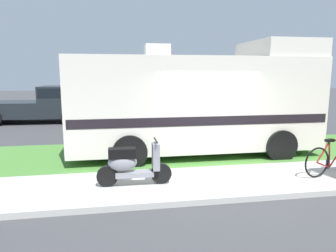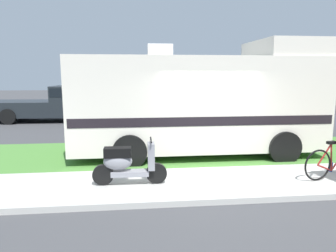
{
  "view_description": "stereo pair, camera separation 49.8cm",
  "coord_description": "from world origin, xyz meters",
  "views": [
    {
      "loc": [
        -2.43,
        -7.5,
        2.44
      ],
      "look_at": [
        -1.08,
        0.3,
        1.1
      ],
      "focal_mm": 33.38,
      "sensor_mm": 36.0,
      "label": 1
    },
    {
      "loc": [
        -1.94,
        -7.57,
        2.44
      ],
      "look_at": [
        -1.08,
        0.3,
        1.1
      ],
      "focal_mm": 33.38,
      "sensor_mm": 36.0,
      "label": 2
    }
  ],
  "objects": [
    {
      "name": "bottle_green",
      "position": [
        2.71,
        -0.85,
        0.24
      ],
      "size": [
        0.08,
        0.08,
        0.28
      ],
      "color": "navy",
      "rests_on": "ground"
    },
    {
      "name": "pickup_truck_near",
      "position": [
        3.66,
        5.8,
        0.98
      ],
      "size": [
        5.15,
        2.14,
        1.86
      ],
      "color": "#1E2328",
      "rests_on": "ground"
    },
    {
      "name": "scooter",
      "position": [
        -2.11,
        -1.2,
        0.58
      ],
      "size": [
        1.57,
        0.5,
        0.97
      ],
      "color": "black",
      "rests_on": "ground"
    },
    {
      "name": "sidewalk",
      "position": [
        0.0,
        -1.2,
        0.06
      ],
      "size": [
        24.0,
        2.0,
        0.12
      ],
      "color": "beige",
      "rests_on": "ground"
    },
    {
      "name": "grass_strip",
      "position": [
        0.0,
        1.5,
        0.04
      ],
      "size": [
        24.0,
        3.4,
        0.08
      ],
      "color": "#4C8438",
      "rests_on": "ground"
    },
    {
      "name": "motorhome_rv",
      "position": [
        0.0,
        1.56,
        1.61
      ],
      "size": [
        7.16,
        2.79,
        3.39
      ],
      "color": "silver",
      "rests_on": "ground"
    },
    {
      "name": "ground_plane",
      "position": [
        0.0,
        0.0,
        0.0
      ],
      "size": [
        80.0,
        80.0,
        0.0
      ],
      "primitive_type": "plane",
      "color": "#424244"
    },
    {
      "name": "bicycle",
      "position": [
        2.5,
        -1.32,
        0.51
      ],
      "size": [
        1.69,
        0.54,
        0.9
      ],
      "color": "black",
      "rests_on": "ground"
    },
    {
      "name": "pickup_truck_far",
      "position": [
        -5.68,
        8.98,
        0.97
      ],
      "size": [
        5.79,
        2.35,
        1.81
      ],
      "color": "#1E2328",
      "rests_on": "ground"
    }
  ]
}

